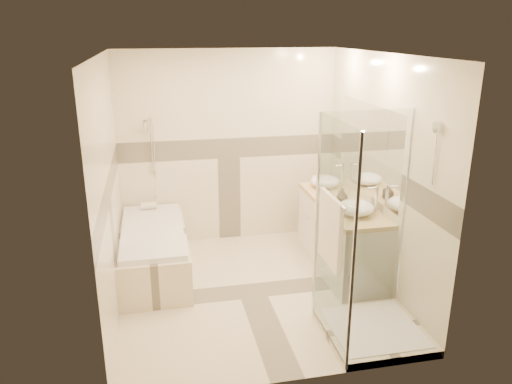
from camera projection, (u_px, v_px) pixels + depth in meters
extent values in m
cube|color=beige|center=(252.00, 291.00, 5.45)|extent=(2.80, 3.00, 0.01)
cube|color=white|center=(251.00, 53.00, 4.67)|extent=(2.80, 3.00, 0.01)
cube|color=beige|center=(229.00, 148.00, 6.46)|extent=(2.80, 0.01, 2.50)
cube|color=beige|center=(292.00, 240.00, 3.66)|extent=(2.80, 0.01, 2.50)
cube|color=beige|center=(108.00, 190.00, 4.79)|extent=(0.01, 3.00, 2.50)
cube|color=beige|center=(380.00, 174.00, 5.33)|extent=(0.01, 3.00, 2.50)
cube|color=white|center=(368.00, 149.00, 5.55)|extent=(0.01, 1.60, 1.00)
cylinder|color=silver|center=(152.00, 145.00, 6.21)|extent=(0.02, 0.02, 0.70)
cube|color=beige|center=(154.00, 253.00, 5.78)|extent=(0.75, 1.70, 0.50)
cube|color=white|center=(153.00, 231.00, 5.69)|extent=(0.69, 1.60, 0.06)
ellipsoid|color=white|center=(153.00, 235.00, 5.71)|extent=(0.56, 1.40, 0.16)
cube|color=silver|center=(341.00, 238.00, 5.82)|extent=(0.55, 1.60, 0.80)
cylinder|color=silver|center=(330.00, 242.00, 5.35)|extent=(0.01, 0.24, 0.01)
cylinder|color=silver|center=(307.00, 216.00, 6.09)|extent=(0.01, 0.24, 0.01)
cube|color=tan|center=(343.00, 204.00, 5.69)|extent=(0.57, 1.62, 0.05)
cube|color=beige|center=(374.00, 332.00, 4.65)|extent=(0.90, 0.90, 0.08)
cube|color=white|center=(374.00, 327.00, 4.63)|extent=(0.80, 0.80, 0.01)
cube|color=white|center=(334.00, 237.00, 4.25)|extent=(0.01, 0.90, 2.00)
cube|color=white|center=(362.00, 215.00, 4.75)|extent=(0.90, 0.01, 2.00)
cylinder|color=silver|center=(354.00, 260.00, 3.83)|extent=(0.03, 0.03, 2.00)
cylinder|color=silver|center=(316.00, 218.00, 4.67)|extent=(0.03, 0.03, 2.00)
cylinder|color=silver|center=(405.00, 211.00, 4.84)|extent=(0.03, 0.03, 2.00)
cylinder|color=silver|center=(437.00, 127.00, 4.13)|extent=(0.03, 0.10, 0.10)
cylinder|color=silver|center=(332.00, 197.00, 4.13)|extent=(0.02, 0.60, 0.02)
cube|color=white|center=(330.00, 231.00, 4.22)|extent=(0.04, 0.48, 0.62)
ellipsoid|color=white|center=(325.00, 181.00, 6.18)|extent=(0.36, 0.36, 0.14)
ellipsoid|color=white|center=(356.00, 208.00, 5.27)|extent=(0.39, 0.39, 0.15)
cylinder|color=silver|center=(343.00, 175.00, 6.20)|extent=(0.03, 0.03, 0.28)
cylinder|color=silver|center=(339.00, 166.00, 6.15)|extent=(0.10, 0.02, 0.02)
cylinder|color=silver|center=(376.00, 200.00, 5.29)|extent=(0.03, 0.03, 0.30)
cylinder|color=silver|center=(373.00, 188.00, 5.24)|extent=(0.11, 0.03, 0.03)
imported|color=black|center=(341.00, 194.00, 5.68)|extent=(0.08, 0.08, 0.15)
imported|color=black|center=(342.00, 195.00, 5.64)|extent=(0.16, 0.16, 0.16)
cube|color=white|center=(322.00, 181.00, 6.28)|extent=(0.21, 0.30, 0.09)
cylinder|color=white|center=(149.00, 206.00, 6.27)|extent=(0.19, 0.09, 0.09)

